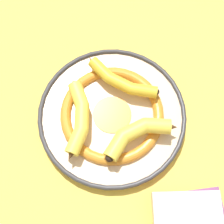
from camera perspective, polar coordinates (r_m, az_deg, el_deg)
ground_plane at (r=0.82m, az=2.32°, el=-2.21°), size 2.80×2.80×0.00m
decorative_bowl at (r=0.81m, az=0.00°, el=-0.55°), size 0.38×0.38×0.04m
banana_a at (r=0.80m, az=1.51°, el=5.76°), size 0.20×0.09×0.03m
banana_b at (r=0.75m, az=4.69°, el=-3.94°), size 0.10×0.19×0.04m
banana_c at (r=0.77m, az=-6.02°, el=-1.30°), size 0.16×0.15×0.04m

